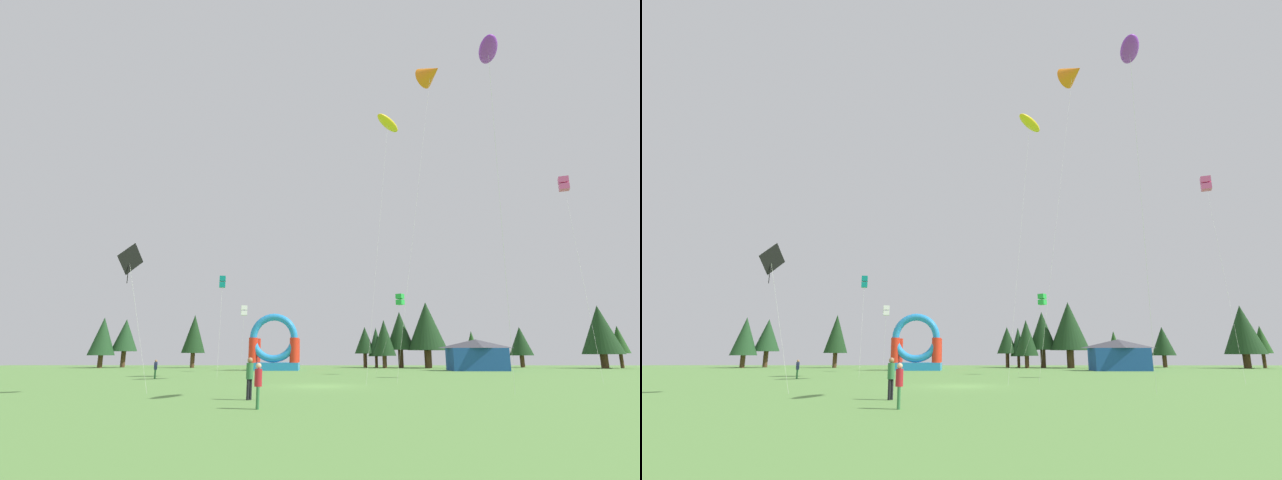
% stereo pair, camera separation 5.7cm
% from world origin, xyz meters
% --- Properties ---
extents(ground_plane, '(120.00, 120.00, 0.00)m').
position_xyz_m(ground_plane, '(0.00, 0.00, 0.00)').
color(ground_plane, '#5B8C42').
extents(kite_green_box, '(2.97, 2.47, 8.04)m').
position_xyz_m(kite_green_box, '(8.15, 16.79, 7.47)').
color(kite_green_box, green).
rests_on(kite_green_box, ground_plane).
extents(kite_teal_box, '(0.62, 1.74, 9.04)m').
position_xyz_m(kite_teal_box, '(-9.05, 11.39, 8.49)').
color(kite_teal_box, '#0C7F7A').
rests_on(kite_teal_box, ground_plane).
extents(kite_purple_parafoil, '(2.59, 6.54, 17.05)m').
position_xyz_m(kite_purple_parafoil, '(8.54, -10.92, 16.53)').
color(kite_purple_parafoil, purple).
rests_on(kite_purple_parafoil, ground_plane).
extents(kite_pink_box, '(2.63, 6.00, 17.43)m').
position_xyz_m(kite_pink_box, '(21.86, 8.31, 16.80)').
color(kite_pink_box, '#EA599E').
rests_on(kite_pink_box, ground_plane).
extents(kite_yellow_parafoil, '(4.00, 5.15, 21.54)m').
position_xyz_m(kite_yellow_parafoil, '(5.79, 4.67, 20.94)').
color(kite_yellow_parafoil, yellow).
rests_on(kite_yellow_parafoil, ground_plane).
extents(kite_white_box, '(0.88, 1.67, 7.74)m').
position_xyz_m(kite_white_box, '(-9.41, 25.37, 7.16)').
color(kite_white_box, white).
rests_on(kite_white_box, ground_plane).
extents(kite_orange_delta, '(6.24, 5.04, 28.85)m').
position_xyz_m(kite_orange_delta, '(10.45, 7.74, 27.74)').
color(kite_orange_delta, orange).
rests_on(kite_orange_delta, ground_plane).
extents(kite_black_diamond, '(1.98, 1.38, 7.55)m').
position_xyz_m(kite_black_diamond, '(-10.17, -6.53, 6.90)').
color(kite_black_diamond, black).
rests_on(kite_black_diamond, ground_plane).
extents(person_near_camera, '(0.37, 0.37, 1.55)m').
position_xyz_m(person_near_camera, '(-13.71, 8.86, 0.92)').
color(person_near_camera, '#33723F').
rests_on(person_near_camera, ground_plane).
extents(person_midfield, '(0.33, 0.33, 1.65)m').
position_xyz_m(person_midfield, '(-2.04, -12.84, 0.98)').
color(person_midfield, '#33723F').
rests_on(person_midfield, ground_plane).
extents(person_left_edge, '(0.43, 0.43, 1.83)m').
position_xyz_m(person_left_edge, '(-2.93, -9.27, 1.09)').
color(person_left_edge, black).
rests_on(person_left_edge, ground_plane).
extents(inflatable_red_slide, '(6.37, 4.04, 7.13)m').
position_xyz_m(inflatable_red_slide, '(-6.17, 30.30, 2.54)').
color(inflatable_red_slide, '#268CD8').
rests_on(inflatable_red_slide, ground_plane).
extents(festival_tent, '(6.87, 3.90, 3.85)m').
position_xyz_m(festival_tent, '(19.54, 29.41, 1.93)').
color(festival_tent, '#19478C').
rests_on(festival_tent, ground_plane).
extents(tree_row_0, '(3.98, 3.98, 7.65)m').
position_xyz_m(tree_row_0, '(-34.15, 41.85, 4.71)').
color(tree_row_0, '#4C331E').
rests_on(tree_row_0, ground_plane).
extents(tree_row_1, '(3.98, 3.98, 7.55)m').
position_xyz_m(tree_row_1, '(-31.78, 44.49, 4.96)').
color(tree_row_1, '#4C331E').
rests_on(tree_row_1, ground_plane).
extents(tree_row_2, '(3.60, 3.60, 8.06)m').
position_xyz_m(tree_row_2, '(-20.09, 42.38, 5.09)').
color(tree_row_2, '#4C331E').
rests_on(tree_row_2, ground_plane).
extents(tree_row_3, '(3.24, 3.24, 6.28)m').
position_xyz_m(tree_row_3, '(6.71, 44.46, 4.16)').
color(tree_row_3, '#4C331E').
rests_on(tree_row_3, ground_plane).
extents(tree_row_4, '(2.53, 2.53, 6.17)m').
position_xyz_m(tree_row_4, '(8.44, 44.08, 3.90)').
color(tree_row_4, '#4C331E').
rests_on(tree_row_4, ground_plane).
extents(tree_row_5, '(3.57, 3.57, 7.15)m').
position_xyz_m(tree_row_5, '(9.38, 41.20, 4.43)').
color(tree_row_5, '#4C331E').
rests_on(tree_row_5, ground_plane).
extents(tree_row_6, '(4.40, 4.40, 8.55)m').
position_xyz_m(tree_row_6, '(12.11, 42.97, 5.57)').
color(tree_row_6, '#4C331E').
rests_on(tree_row_6, ground_plane).
extents(tree_row_7, '(5.97, 5.97, 9.88)m').
position_xyz_m(tree_row_7, '(15.98, 41.37, 6.20)').
color(tree_row_7, '#4C331E').
rests_on(tree_row_7, ground_plane).
extents(tree_row_8, '(2.45, 2.45, 5.66)m').
position_xyz_m(tree_row_8, '(23.96, 45.38, 3.56)').
color(tree_row_8, '#4C331E').
rests_on(tree_row_8, ground_plane).
extents(tree_row_9, '(3.69, 3.69, 6.32)m').
position_xyz_m(tree_row_9, '(31.71, 45.22, 4.03)').
color(tree_row_9, '#4C331E').
rests_on(tree_row_9, ground_plane).
extents(tree_row_10, '(5.76, 5.76, 9.22)m').
position_xyz_m(tree_row_10, '(41.69, 40.10, 5.58)').
color(tree_row_10, '#4C331E').
rests_on(tree_row_10, ground_plane).
extents(tree_row_11, '(2.79, 2.79, 6.28)m').
position_xyz_m(tree_row_11, '(44.99, 41.34, 4.17)').
color(tree_row_11, '#4C331E').
rests_on(tree_row_11, ground_plane).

